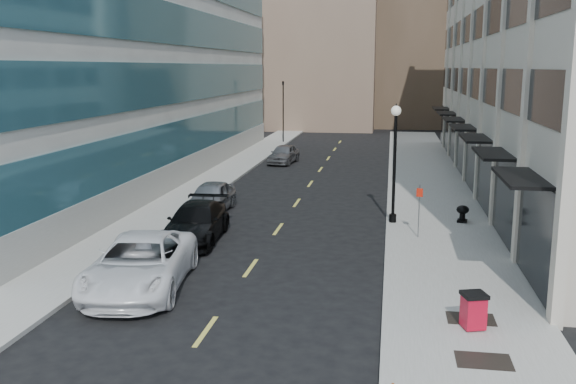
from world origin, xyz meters
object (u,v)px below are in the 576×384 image
(car_black_pickup, at_px, (196,223))
(sign_post, at_px, (419,203))
(car_silver_sedan, at_px, (211,197))
(traffic_signal, at_px, (283,85))
(lamppost, at_px, (395,153))
(urn_planter, at_px, (463,212))
(car_grey_sedan, at_px, (284,154))
(trash_bin, at_px, (473,309))
(car_white_van, at_px, (140,264))

(car_black_pickup, xyz_separation_m, sign_post, (9.60, 1.52, 0.86))
(car_silver_sedan, bearing_deg, traffic_signal, 92.84)
(lamppost, distance_m, urn_planter, 4.38)
(sign_post, bearing_deg, traffic_signal, 122.57)
(car_black_pickup, relative_size, car_silver_sedan, 1.18)
(car_grey_sedan, xyz_separation_m, sign_post, (9.60, -21.63, 0.92))
(car_black_pickup, relative_size, car_grey_sedan, 1.27)
(car_silver_sedan, bearing_deg, trash_bin, -49.74)
(car_black_pickup, xyz_separation_m, trash_bin, (10.76, -8.41, -0.08))
(car_silver_sedan, bearing_deg, sign_post, -20.35)
(urn_planter, bearing_deg, trash_bin, -94.54)
(lamppost, bearing_deg, urn_planter, 8.69)
(traffic_signal, xyz_separation_m, car_grey_sedan, (2.30, -13.37, -4.97))
(car_white_van, relative_size, urn_planter, 7.92)
(car_black_pickup, distance_m, lamppost, 9.84)
(traffic_signal, bearing_deg, urn_planter, -66.12)
(traffic_signal, distance_m, car_white_van, 43.22)
(car_black_pickup, xyz_separation_m, car_grey_sedan, (0.00, 23.15, -0.06))
(car_black_pickup, xyz_separation_m, lamppost, (8.50, 4.17, 2.69))
(car_black_pickup, height_order, car_silver_sedan, car_black_pickup)
(traffic_signal, height_order, trash_bin, traffic_signal)
(trash_bin, xyz_separation_m, sign_post, (-1.16, 9.93, 0.93))
(car_silver_sedan, bearing_deg, car_black_pickup, -80.55)
(car_white_van, distance_m, car_grey_sedan, 29.52)
(lamppost, bearing_deg, sign_post, -67.46)
(car_silver_sedan, relative_size, car_grey_sedan, 1.07)
(lamppost, xyz_separation_m, sign_post, (1.10, -2.65, -1.83))
(car_white_van, distance_m, trash_bin, 10.95)
(car_white_van, relative_size, car_silver_sedan, 1.39)
(traffic_signal, height_order, car_grey_sedan, traffic_signal)
(car_white_van, bearing_deg, traffic_signal, 85.72)
(car_grey_sedan, distance_m, trash_bin, 33.34)
(car_silver_sedan, xyz_separation_m, sign_post, (10.49, -3.94, 0.86))
(car_silver_sedan, relative_size, trash_bin, 4.39)
(car_silver_sedan, relative_size, urn_planter, 5.70)
(car_white_van, bearing_deg, car_black_pickup, 82.65)
(traffic_signal, height_order, car_silver_sedan, traffic_signal)
(car_grey_sedan, xyz_separation_m, lamppost, (8.50, -18.98, 2.75))
(trash_bin, distance_m, sign_post, 10.04)
(traffic_signal, bearing_deg, trash_bin, -73.79)
(lamppost, bearing_deg, car_grey_sedan, 114.12)
(car_silver_sedan, height_order, urn_planter, car_silver_sedan)
(trash_bin, bearing_deg, car_black_pickup, 125.14)
(car_black_pickup, height_order, urn_planter, car_black_pickup)
(car_black_pickup, height_order, trash_bin, car_black_pickup)
(car_white_van, bearing_deg, car_grey_sedan, 82.65)
(car_grey_sedan, relative_size, sign_post, 1.87)
(car_white_van, height_order, trash_bin, car_white_van)
(car_black_pickup, relative_size, urn_planter, 6.72)
(car_grey_sedan, relative_size, lamppost, 0.77)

